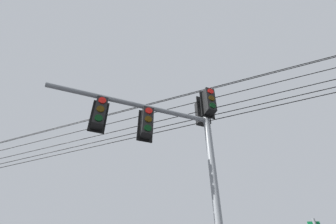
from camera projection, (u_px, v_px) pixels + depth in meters
The scene contains 2 objects.
signal_mast_assembly at pixel (179, 142), 7.30m from camera, with size 4.47×2.88×7.31m.
overhead_wire_span at pixel (160, 115), 9.01m from camera, with size 11.93×32.69×1.73m.
Camera 1 is at (-4.82, -2.47, 1.28)m, focal length 28.13 mm.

